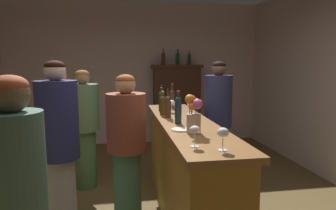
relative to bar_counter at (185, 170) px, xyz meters
name	(u,v)px	position (x,y,z in m)	size (l,w,h in m)	color
wall_back	(136,74)	(-0.32, 3.19, 0.90)	(5.14, 0.12, 2.85)	#C6A89F
bar_counter	(185,170)	(0.00, 0.00, 0.00)	(0.53, 2.45, 1.05)	olive
display_cabinet	(177,103)	(0.46, 2.90, 0.31)	(0.99, 0.40, 1.61)	#3D2213
wine_bottle_malbec	(168,105)	(-0.14, 0.22, 0.65)	(0.07, 0.07, 0.31)	#462C1F
wine_bottle_riesling	(178,109)	(-0.10, -0.11, 0.67)	(0.07, 0.07, 0.32)	#182A31
wine_bottle_chardonnay	(172,98)	(0.02, 0.91, 0.65)	(0.06, 0.06, 0.32)	#40281F
wine_bottle_pinot	(163,104)	(-0.18, 0.39, 0.64)	(0.07, 0.07, 0.27)	#483412
wine_bottle_rose	(162,98)	(-0.12, 0.91, 0.65)	(0.07, 0.07, 0.30)	#1E273D
wine_bottle_merlot	(161,101)	(-0.16, 0.65, 0.65)	(0.07, 0.07, 0.29)	#13331E
wine_glass_front	(172,104)	(-0.04, 0.55, 0.62)	(0.08, 0.08, 0.15)	white
wine_glass_mid	(190,105)	(0.16, 0.47, 0.62)	(0.07, 0.07, 0.13)	white
wine_glass_rear	(195,131)	(-0.14, -0.92, 0.63)	(0.07, 0.07, 0.15)	white
wine_glass_spare	(223,133)	(0.02, -1.03, 0.64)	(0.08, 0.08, 0.16)	white
flower_arrangement	(194,112)	(-0.05, -0.52, 0.70)	(0.16, 0.16, 0.33)	tan
cheese_plate	(181,130)	(-0.13, -0.40, 0.52)	(0.17, 0.17, 0.01)	white
display_bottle_left	(163,58)	(0.19, 2.90, 1.21)	(0.07, 0.07, 0.30)	#4E2614
display_bottle_midleft	(178,58)	(0.48, 2.90, 1.21)	(0.08, 0.08, 0.30)	#113819
display_bottle_center	(189,58)	(0.72, 2.90, 1.20)	(0.06, 0.06, 0.29)	#133525
patron_redhead	(127,146)	(-0.59, -0.03, 0.30)	(0.38, 0.38, 1.52)	#3F6F53
patron_in_navy	(59,150)	(-1.16, -0.35, 0.38)	(0.34, 0.34, 1.65)	#969392
patron_tall	(18,208)	(-1.18, -1.29, 0.35)	(0.30, 0.30, 1.57)	#446B47
patron_by_cabinet	(84,125)	(-1.12, 1.01, 0.31)	(0.39, 0.39, 1.54)	#466D42
patron_near_entrance	(59,137)	(-1.27, 0.22, 0.35)	(0.36, 0.36, 1.60)	#4D6151
bartender	(218,121)	(0.56, 0.65, 0.38)	(0.34, 0.34, 1.65)	#495D44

